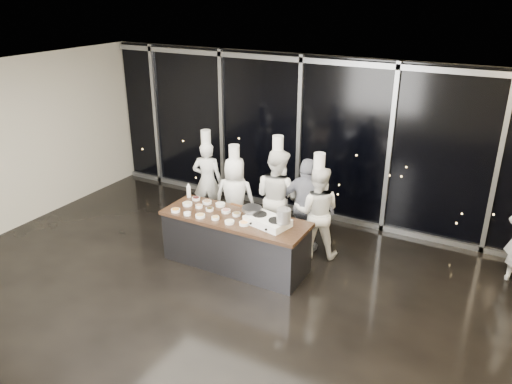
% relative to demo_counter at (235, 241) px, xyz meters
% --- Properties ---
extents(ground, '(9.00, 9.00, 0.00)m').
position_rel_demo_counter_xyz_m(ground, '(0.00, -0.90, -0.45)').
color(ground, black).
rests_on(ground, ground).
extents(room_shell, '(9.02, 7.02, 3.21)m').
position_rel_demo_counter_xyz_m(room_shell, '(0.18, -0.90, 1.79)').
color(room_shell, beige).
rests_on(room_shell, ground).
extents(window_wall, '(8.90, 0.11, 3.20)m').
position_rel_demo_counter_xyz_m(window_wall, '(0.00, 2.53, 1.14)').
color(window_wall, black).
rests_on(window_wall, ground).
extents(demo_counter, '(2.46, 0.86, 0.90)m').
position_rel_demo_counter_xyz_m(demo_counter, '(0.00, 0.00, 0.00)').
color(demo_counter, '#37363B').
rests_on(demo_counter, ground).
extents(stove, '(0.76, 0.57, 0.14)m').
position_rel_demo_counter_xyz_m(stove, '(0.60, 0.00, 0.51)').
color(stove, white).
rests_on(stove, demo_counter).
extents(frying_pan, '(0.59, 0.39, 0.05)m').
position_rel_demo_counter_xyz_m(frying_pan, '(0.26, 0.09, 0.61)').
color(frying_pan, slate).
rests_on(frying_pan, stove).
extents(stock_pot, '(0.26, 0.26, 0.22)m').
position_rel_demo_counter_xyz_m(stock_pot, '(0.90, -0.06, 0.70)').
color(stock_pot, '#B6B6B8').
rests_on(stock_pot, stove).
extents(prep_bowls, '(1.40, 0.72, 0.05)m').
position_rel_demo_counter_xyz_m(prep_bowls, '(-0.47, -0.03, 0.47)').
color(prep_bowls, white).
rests_on(prep_bowls, demo_counter).
extents(squeeze_bottle, '(0.07, 0.07, 0.27)m').
position_rel_demo_counter_xyz_m(squeeze_bottle, '(-1.14, 0.32, 0.57)').
color(squeeze_bottle, white).
rests_on(squeeze_bottle, demo_counter).
extents(chef_far_left, '(0.68, 0.56, 1.84)m').
position_rel_demo_counter_xyz_m(chef_far_left, '(-1.43, 1.33, 0.38)').
color(chef_far_left, white).
rests_on(chef_far_left, ground).
extents(chef_left, '(0.87, 0.68, 1.79)m').
position_rel_demo_counter_xyz_m(chef_left, '(-0.55, 0.92, 0.34)').
color(chef_left, white).
rests_on(chef_left, ground).
extents(chef_center, '(1.02, 0.89, 2.02)m').
position_rel_demo_counter_xyz_m(chef_center, '(0.23, 1.09, 0.45)').
color(chef_center, white).
rests_on(chef_center, ground).
extents(guest, '(1.03, 0.47, 1.72)m').
position_rel_demo_counter_xyz_m(guest, '(0.83, 1.03, 0.41)').
color(guest, black).
rests_on(guest, ground).
extents(chef_right, '(0.94, 0.82, 1.87)m').
position_rel_demo_counter_xyz_m(chef_right, '(1.03, 0.99, 0.38)').
color(chef_right, white).
rests_on(chef_right, ground).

